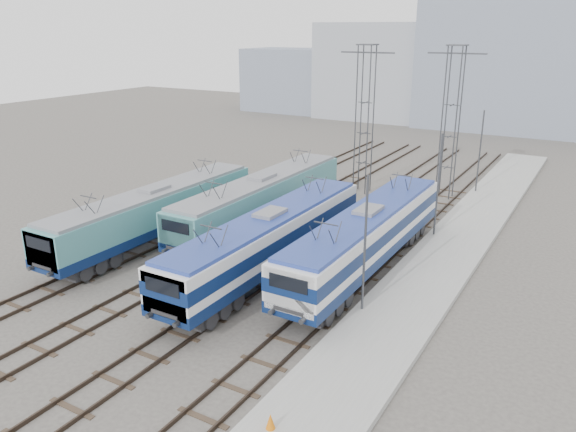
# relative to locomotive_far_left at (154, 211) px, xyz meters

# --- Properties ---
(ground) EXTENTS (160.00, 160.00, 0.00)m
(ground) POSITION_rel_locomotive_far_left_xyz_m (6.75, -4.15, -2.15)
(ground) COLOR #514C47
(platform) EXTENTS (4.00, 70.00, 0.30)m
(platform) POSITION_rel_locomotive_far_left_xyz_m (16.95, 3.85, -2.00)
(platform) COLOR #9E9E99
(platform) RESTS_ON ground
(locomotive_far_left) EXTENTS (2.72, 17.16, 3.23)m
(locomotive_far_left) POSITION_rel_locomotive_far_left_xyz_m (0.00, 0.00, 0.00)
(locomotive_far_left) COLOR #0C2050
(locomotive_far_left) RESTS_ON ground
(locomotive_center_left) EXTENTS (2.80, 17.70, 3.33)m
(locomotive_center_left) POSITION_rel_locomotive_far_left_xyz_m (4.50, 5.61, 0.06)
(locomotive_center_left) COLOR #0C2050
(locomotive_center_left) RESTS_ON ground
(locomotive_center_right) EXTENTS (2.75, 17.36, 3.26)m
(locomotive_center_right) POSITION_rel_locomotive_far_left_xyz_m (9.00, -0.53, 0.08)
(locomotive_center_right) COLOR #0C2050
(locomotive_center_right) RESTS_ON ground
(locomotive_far_right) EXTENTS (2.79, 17.60, 3.31)m
(locomotive_far_right) POSITION_rel_locomotive_far_left_xyz_m (13.50, 2.54, 0.10)
(locomotive_far_right) COLOR #0C2050
(locomotive_far_right) RESTS_ON ground
(catenary_tower_west) EXTENTS (4.50, 1.20, 12.00)m
(catenary_tower_west) POSITION_rel_locomotive_far_left_xyz_m (6.75, 17.85, 4.50)
(catenary_tower_west) COLOR #3F4247
(catenary_tower_west) RESTS_ON ground
(catenary_tower_east) EXTENTS (4.50, 1.20, 12.00)m
(catenary_tower_east) POSITION_rel_locomotive_far_left_xyz_m (13.25, 19.85, 4.50)
(catenary_tower_east) COLOR #3F4247
(catenary_tower_east) RESTS_ON ground
(mast_front) EXTENTS (0.12, 0.12, 7.00)m
(mast_front) POSITION_rel_locomotive_far_left_xyz_m (15.35, -2.15, 1.35)
(mast_front) COLOR #3F4247
(mast_front) RESTS_ON ground
(mast_mid) EXTENTS (0.12, 0.12, 7.00)m
(mast_mid) POSITION_rel_locomotive_far_left_xyz_m (15.35, 9.85, 1.35)
(mast_mid) COLOR #3F4247
(mast_mid) RESTS_ON ground
(mast_rear) EXTENTS (0.12, 0.12, 7.00)m
(mast_rear) POSITION_rel_locomotive_far_left_xyz_m (15.35, 21.85, 1.35)
(mast_rear) COLOR #3F4247
(mast_rear) RESTS_ON ground
(safety_cone) EXTENTS (0.33, 0.33, 0.59)m
(safety_cone) POSITION_rel_locomotive_far_left_xyz_m (16.06, -11.68, -1.55)
(safety_cone) COLOR orange
(safety_cone) RESTS_ON platform
(building_west) EXTENTS (18.00, 12.00, 14.00)m
(building_west) POSITION_rel_locomotive_far_left_xyz_m (-7.25, 57.85, 4.85)
(building_west) COLOR #9BA1AB
(building_west) RESTS_ON ground
(building_center) EXTENTS (22.00, 14.00, 18.00)m
(building_center) POSITION_rel_locomotive_far_left_xyz_m (10.75, 57.85, 6.85)
(building_center) COLOR gray
(building_center) RESTS_ON ground
(building_far_west) EXTENTS (14.00, 10.00, 10.00)m
(building_far_west) POSITION_rel_locomotive_far_left_xyz_m (-23.25, 57.85, 2.85)
(building_far_west) COLOR gray
(building_far_west) RESTS_ON ground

